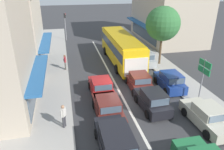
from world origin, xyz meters
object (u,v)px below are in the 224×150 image
object	(u,v)px
parked_hatchback_kerb_second	(170,81)
traffic_light_downstreet	(65,22)
sedan_queue_far_back	(101,88)
sedan_queue_gap_filler	(139,82)
hatchback_behind_bus_near	(152,101)
pedestrian_browsing_midblock	(63,115)
parked_hatchback_kerb_third	(145,59)
directional_road_sign	(204,71)
parked_sedan_kerb_front	(207,116)
pedestrian_with_handbag_near	(65,61)
city_bus	(121,47)
street_tree_right	(163,24)
sedan_adjacent_lane_lead	(108,109)
wagon_adjacent_lane_trail	(116,142)

from	to	relation	value
parked_hatchback_kerb_second	traffic_light_downstreet	xyz separation A→B (m)	(-8.50, 18.79, 2.15)
sedan_queue_far_back	sedan_queue_gap_filler	bearing A→B (deg)	5.87
hatchback_behind_bus_near	pedestrian_browsing_midblock	xyz separation A→B (m)	(-6.50, -0.98, 0.36)
parked_hatchback_kerb_third	directional_road_sign	bearing A→B (deg)	-81.70
sedan_queue_far_back	parked_sedan_kerb_front	bearing A→B (deg)	-42.19
parked_hatchback_kerb_third	pedestrian_with_handbag_near	world-z (taller)	pedestrian_with_handbag_near
parked_hatchback_kerb_third	pedestrian_browsing_midblock	size ratio (longest dim) A/B	2.30
city_bus	pedestrian_browsing_midblock	distance (m)	12.95
city_bus	parked_hatchback_kerb_second	distance (m)	7.77
parked_hatchback_kerb_third	street_tree_right	bearing A→B (deg)	-11.90
pedestrian_browsing_midblock	parked_hatchback_kerb_second	bearing A→B (deg)	22.25
sedan_adjacent_lane_lead	street_tree_right	size ratio (longest dim) A/B	0.65
sedan_adjacent_lane_lead	parked_hatchback_kerb_third	bearing A→B (deg)	56.25
traffic_light_downstreet	pedestrian_browsing_midblock	size ratio (longest dim) A/B	2.58
wagon_adjacent_lane_trail	street_tree_right	size ratio (longest dim) A/B	0.70
wagon_adjacent_lane_trail	sedan_adjacent_lane_lead	distance (m)	3.56
sedan_queue_gap_filler	parked_hatchback_kerb_third	bearing A→B (deg)	65.21
parked_sedan_kerb_front	directional_road_sign	bearing A→B (deg)	66.96
wagon_adjacent_lane_trail	sedan_queue_gap_filler	bearing A→B (deg)	61.62
city_bus	sedan_queue_gap_filler	bearing A→B (deg)	-90.97
wagon_adjacent_lane_trail	directional_road_sign	world-z (taller)	directional_road_sign
parked_sedan_kerb_front	traffic_light_downstreet	bearing A→B (deg)	109.34
parked_sedan_kerb_front	traffic_light_downstreet	size ratio (longest dim) A/B	1.01
parked_hatchback_kerb_third	directional_road_sign	world-z (taller)	directional_road_sign
wagon_adjacent_lane_trail	sedan_queue_gap_filler	distance (m)	8.10
parked_sedan_kerb_front	parked_hatchback_kerb_third	world-z (taller)	parked_hatchback_kerb_third
city_bus	wagon_adjacent_lane_trail	world-z (taller)	city_bus
city_bus	sedan_adjacent_lane_lead	distance (m)	11.04
city_bus	street_tree_right	xyz separation A→B (m)	(4.12, -1.52, 2.75)
sedan_adjacent_lane_lead	traffic_light_downstreet	distance (m)	22.12
sedan_queue_far_back	street_tree_right	size ratio (longest dim) A/B	0.65
wagon_adjacent_lane_trail	pedestrian_with_handbag_near	size ratio (longest dim) A/B	2.76
parked_hatchback_kerb_third	pedestrian_with_handbag_near	distance (m)	8.86
sedan_adjacent_lane_lead	pedestrian_with_handbag_near	world-z (taller)	pedestrian_with_handbag_near
sedan_adjacent_lane_lead	directional_road_sign	size ratio (longest dim) A/B	1.17
sedan_queue_gap_filler	pedestrian_with_handbag_near	xyz separation A→B (m)	(-6.27, 5.74, 0.40)
parked_sedan_kerb_front	pedestrian_browsing_midblock	bearing A→B (deg)	169.87
city_bus	sedan_queue_gap_filler	world-z (taller)	city_bus
city_bus	street_tree_right	bearing A→B (deg)	-20.31
sedan_queue_gap_filler	traffic_light_downstreet	xyz separation A→B (m)	(-5.81, 18.31, 2.19)
hatchback_behind_bus_near	pedestrian_with_handbag_near	world-z (taller)	pedestrian_with_handbag_near
traffic_light_downstreet	pedestrian_browsing_midblock	distance (m)	22.68
directional_road_sign	pedestrian_browsing_midblock	distance (m)	10.65
sedan_queue_gap_filler	directional_road_sign	distance (m)	5.42
parked_hatchback_kerb_third	parked_sedan_kerb_front	bearing A→B (deg)	-89.39
street_tree_right	pedestrian_with_handbag_near	size ratio (longest dim) A/B	3.98
hatchback_behind_bus_near	directional_road_sign	xyz separation A→B (m)	(3.97, 0.09, 1.99)
traffic_light_downstreet	directional_road_sign	distance (m)	23.60
wagon_adjacent_lane_trail	directional_road_sign	bearing A→B (deg)	26.89
wagon_adjacent_lane_trail	parked_sedan_kerb_front	size ratio (longest dim) A/B	1.06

